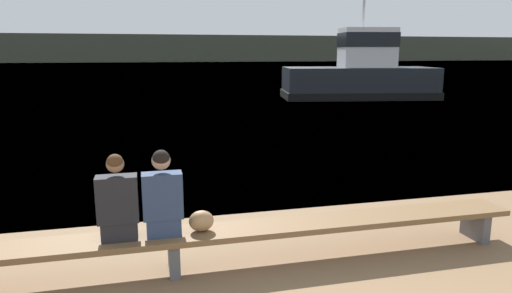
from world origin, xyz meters
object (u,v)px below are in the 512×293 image
at_px(person_left, 118,204).
at_px(tugboat_red, 360,76).
at_px(person_right, 163,199).
at_px(shopping_bag, 201,221).
at_px(bench_main, 173,240).

bearing_deg(person_left, tugboat_red, 56.71).
height_order(person_right, tugboat_red, tugboat_red).
distance_m(shopping_bag, tugboat_red, 21.55).
relative_size(bench_main, shopping_bag, 30.21).
xyz_separation_m(bench_main, person_right, (-0.10, 0.01, 0.51)).
relative_size(person_right, tugboat_red, 0.12).
distance_m(bench_main, tugboat_red, 21.75).
bearing_deg(shopping_bag, person_right, -179.45).
relative_size(person_left, tugboat_red, 0.11).
bearing_deg(person_right, bench_main, -4.33).
xyz_separation_m(person_left, person_right, (0.49, -0.00, 0.02)).
relative_size(person_left, shopping_bag, 3.39).
distance_m(person_left, tugboat_red, 22.05).
relative_size(shopping_bag, tugboat_red, 0.03).
bearing_deg(bench_main, person_right, 175.67).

